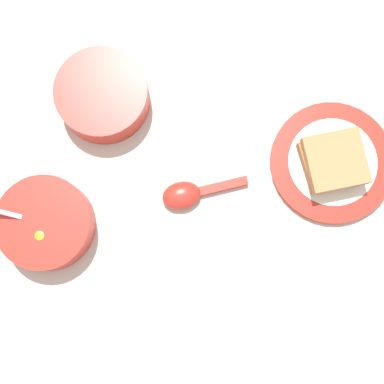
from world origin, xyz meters
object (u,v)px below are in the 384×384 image
object	(u,v)px
toast_sandwich	(334,161)
soup_spoon	(188,194)
egg_bowl	(46,224)
toast_plate	(332,163)
congee_bowl	(103,95)

from	to	relation	value
toast_sandwich	soup_spoon	world-z (taller)	toast_sandwich
toast_sandwich	egg_bowl	bearing A→B (deg)	-36.91
egg_bowl	toast_sandwich	xyz separation A→B (m)	(-0.37, 0.27, 0.00)
toast_plate	toast_sandwich	distance (m)	0.03
soup_spoon	congee_bowl	xyz separation A→B (m)	(-0.03, -0.21, 0.02)
toast_sandwich	congee_bowl	world-z (taller)	congee_bowl
soup_spoon	congee_bowl	size ratio (longest dim) A/B	0.88
soup_spoon	congee_bowl	world-z (taller)	congee_bowl
egg_bowl	toast_plate	size ratio (longest dim) A/B	0.74
egg_bowl	congee_bowl	size ratio (longest dim) A/B	0.99
toast_sandwich	congee_bowl	xyz separation A→B (m)	(0.16, -0.35, -0.00)
toast_sandwich	soup_spoon	distance (m)	0.23
egg_bowl	congee_bowl	xyz separation A→B (m)	(-0.21, -0.07, 0.00)
congee_bowl	toast_plate	bearing A→B (deg)	114.84
toast_sandwich	congee_bowl	size ratio (longest dim) A/B	0.85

